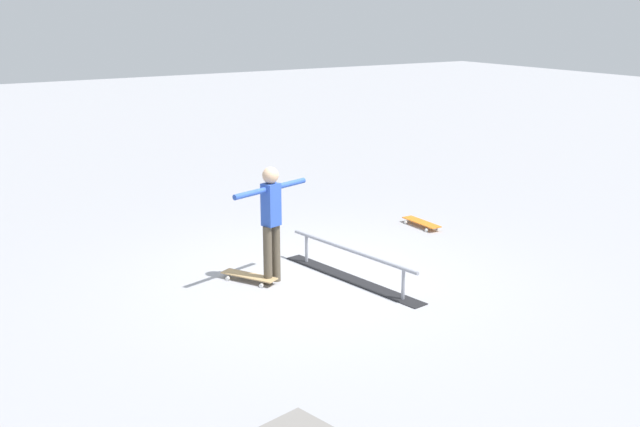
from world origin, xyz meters
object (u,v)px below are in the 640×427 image
Objects in this scene: skater_main at (271,216)px; skateboard_main at (249,276)px; grind_rail at (352,266)px; loose_skateboard_orange at (421,222)px.

skater_main reaches higher than skateboard_main.
skater_main reaches higher than grind_rail.
loose_skateboard_orange is (0.99, -3.37, -0.84)m from skater_main.
skater_main is at bearing 23.48° from skateboard_main.
loose_skateboard_orange is at bearing -0.35° from skater_main.
grind_rail is 2.83m from loose_skateboard_orange.
grind_rail is 1.38m from skateboard_main.
grind_rail reaches higher than loose_skateboard_orange.
skater_main is 0.90m from skateboard_main.
skateboard_main is (0.19, 0.25, -0.84)m from skater_main.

